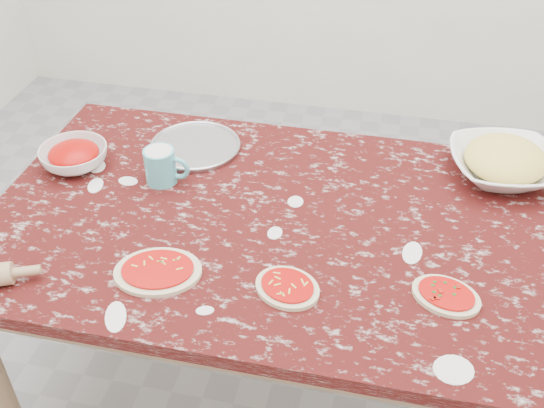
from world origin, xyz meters
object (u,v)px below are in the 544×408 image
(pizza_tray, at_px, (195,147))
(cheese_bowl, at_px, (504,165))
(flour_mug, at_px, (162,166))
(sauce_bowl, at_px, (74,157))
(worktable, at_px, (272,240))

(pizza_tray, relative_size, cheese_bowl, 0.89)
(cheese_bowl, relative_size, flour_mug, 2.32)
(pizza_tray, height_order, flour_mug, flour_mug)
(sauce_bowl, relative_size, flour_mug, 1.50)
(worktable, relative_size, cheese_bowl, 4.97)
(sauce_bowl, bearing_deg, pizza_tray, 28.05)
(worktable, distance_m, flour_mug, 0.40)
(pizza_tray, relative_size, sauce_bowl, 1.38)
(worktable, relative_size, sauce_bowl, 7.71)
(sauce_bowl, bearing_deg, worktable, -10.57)
(cheese_bowl, bearing_deg, flour_mug, -166.06)
(worktable, height_order, flour_mug, flour_mug)
(worktable, height_order, pizza_tray, pizza_tray)
(flour_mug, bearing_deg, worktable, -16.07)
(worktable, distance_m, pizza_tray, 0.45)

